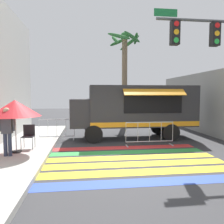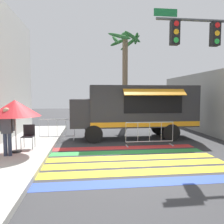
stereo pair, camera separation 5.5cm
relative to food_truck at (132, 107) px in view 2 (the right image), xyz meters
The scene contains 10 objects.
ground_plane 4.36m from the food_truck, 102.64° to the right, with size 60.00×60.00×0.00m, color #38383A.
crosswalk_painted 4.29m from the food_truck, 102.87° to the right, with size 6.40×4.36×0.01m.
food_truck is the anchor object (origin of this frame).
traffic_signal_pole 4.65m from the food_truck, 49.48° to the right, with size 3.79×0.29×5.57m.
patio_umbrella 5.75m from the food_truck, 150.21° to the right, with size 1.85×1.85×1.95m.
folding_chair 5.27m from the food_truck, 154.88° to the right, with size 0.45×0.45×0.93m.
vendor_person 6.13m from the food_truck, 147.06° to the right, with size 0.53×0.22×1.70m.
barricade_front 2.09m from the food_truck, 75.88° to the right, with size 2.20×0.44×1.08m.
barricade_side 4.03m from the food_truck, behind, with size 1.78×0.44×1.08m.
palm_tree 5.01m from the food_truck, 85.42° to the left, with size 2.52×2.60×6.64m.
Camera 2 is at (-1.48, -7.25, 2.29)m, focal length 35.00 mm.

